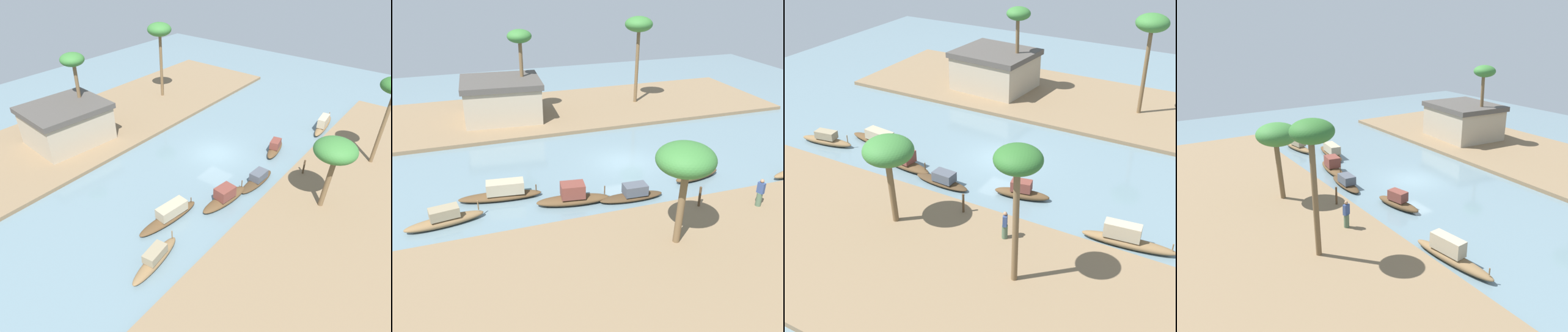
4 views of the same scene
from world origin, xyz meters
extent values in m
plane|color=slate|center=(0.00, 0.00, 0.00)|extent=(64.12, 64.12, 0.00)
cube|color=#846B4C|center=(0.00, -12.68, 0.15)|extent=(38.75, 12.44, 0.31)
cube|color=#846B4C|center=(0.00, 12.68, 0.15)|extent=(38.75, 12.44, 0.31)
ellipsoid|color=brown|center=(3.55, -3.93, 0.26)|extent=(3.62, 1.61, 0.52)
cube|color=brown|center=(3.50, -3.94, 0.86)|extent=(1.38, 0.98, 0.67)
ellipsoid|color=brown|center=(-12.46, -4.40, 0.26)|extent=(4.34, 1.51, 0.52)
cube|color=gray|center=(-12.43, -4.40, 0.80)|extent=(1.66, 1.01, 0.57)
cylinder|color=brown|center=(-10.61, -4.12, 0.76)|extent=(0.07, 0.07, 0.59)
ellipsoid|color=brown|center=(10.73, -5.57, 0.26)|extent=(5.19, 1.45, 0.52)
cube|color=tan|center=(10.34, -5.61, 0.95)|extent=(2.03, 0.92, 0.87)
cylinder|color=brown|center=(12.97, -5.31, 0.65)|extent=(0.07, 0.07, 0.36)
ellipsoid|color=#47331E|center=(-1.70, -5.09, 0.18)|extent=(4.03, 1.18, 0.37)
cube|color=#4C515B|center=(-1.48, -5.10, 0.68)|extent=(1.44, 0.95, 0.63)
ellipsoid|color=brown|center=(-9.18, -2.52, 0.22)|extent=(5.03, 1.59, 0.44)
cube|color=tan|center=(-8.85, -2.56, 0.82)|extent=(2.31, 1.15, 0.74)
cylinder|color=brown|center=(-7.02, -2.77, 0.59)|extent=(0.07, 0.07, 0.37)
ellipsoid|color=brown|center=(-5.17, -4.42, 0.25)|extent=(4.45, 1.68, 0.51)
cube|color=brown|center=(-5.18, -4.41, 0.92)|extent=(1.51, 1.18, 0.82)
cylinder|color=brown|center=(-3.27, -4.68, 0.73)|extent=(0.07, 0.07, 0.54)
cylinder|color=#4C664C|center=(4.71, -8.55, 0.72)|extent=(0.41, 0.41, 0.83)
cube|color=#33477A|center=(4.71, -8.55, 1.46)|extent=(0.33, 0.44, 0.65)
sphere|color=#9E7556|center=(4.71, -8.55, 1.90)|extent=(0.22, 0.22, 0.22)
cylinder|color=#4C3823|center=(1.44, -7.51, 0.93)|extent=(0.14, 0.14, 1.24)
cylinder|color=brown|center=(-1.51, -10.25, 2.32)|extent=(0.35, 0.58, 4.03)
ellipsoid|color=#387533|center=(-1.51, -10.25, 4.88)|extent=(2.79, 2.79, 1.54)
cylinder|color=brown|center=(6.65, -11.36, 3.45)|extent=(0.30, 0.43, 6.29)
cylinder|color=brown|center=(-4.80, 12.24, 3.59)|extent=(0.32, 0.57, 6.57)
ellipsoid|color=#387533|center=(-4.80, 12.24, 7.30)|extent=(2.12, 2.12, 1.17)
cylinder|color=brown|center=(6.54, 12.45, 3.80)|extent=(0.33, 0.42, 6.99)
ellipsoid|color=#387533|center=(6.54, 12.45, 7.81)|extent=(2.61, 2.61, 1.44)
cube|color=tan|center=(-6.81, 11.83, 1.82)|extent=(6.89, 6.10, 3.03)
cube|color=#4C4742|center=(-6.81, 11.83, 3.57)|extent=(7.30, 6.46, 0.48)
camera|label=1|loc=(-22.29, -15.18, 16.54)|focal=32.47mm
camera|label=2|loc=(-11.44, -25.56, 12.95)|focal=39.32mm
camera|label=3|loc=(14.95, -29.29, 17.65)|focal=47.93mm
camera|label=4|loc=(24.74, -19.41, 12.10)|focal=38.92mm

